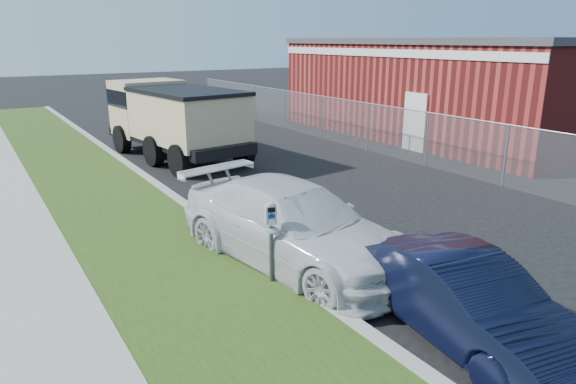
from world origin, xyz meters
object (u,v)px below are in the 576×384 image
navy_sedan (466,300)px  parking_meter (271,225)px  dump_truck (172,116)px  white_wagon (292,224)px

navy_sedan → parking_meter: bearing=125.5°
parking_meter → dump_truck: 11.00m
white_wagon → dump_truck: (1.35, 10.01, 0.72)m
parking_meter → white_wagon: size_ratio=0.27×
navy_sedan → dump_truck: dump_truck is taller
parking_meter → navy_sedan: 3.24m
navy_sedan → dump_truck: (0.76, 13.59, 0.85)m
dump_truck → navy_sedan: bearing=-99.8°
white_wagon → dump_truck: dump_truck is taller
parking_meter → dump_truck: bearing=97.0°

